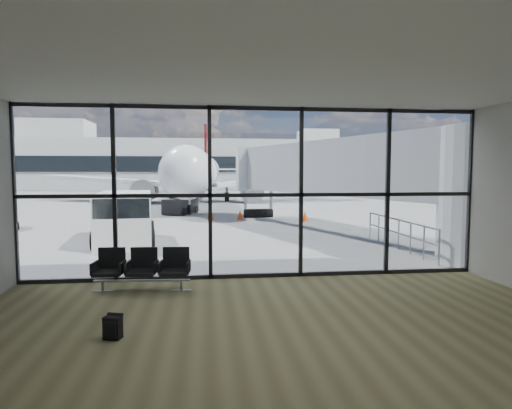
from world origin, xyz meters
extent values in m
plane|color=slate|center=(0.00, 40.00, 0.00)|extent=(220.00, 220.00, 0.00)
cube|color=brown|center=(0.00, -4.00, 0.01)|extent=(12.00, 8.00, 0.01)
cube|color=silver|center=(0.00, -4.00, 4.50)|extent=(12.00, 8.00, 0.02)
cube|color=#B6B6B1|center=(0.00, -8.00, 2.25)|extent=(12.00, 0.02, 4.50)
cube|color=white|center=(0.00, 0.00, 2.25)|extent=(12.00, 0.04, 4.50)
cube|color=black|center=(0.00, 0.00, 0.06)|extent=(12.00, 0.12, 0.10)
cube|color=black|center=(0.00, 0.00, 2.20)|extent=(12.00, 0.12, 0.10)
cube|color=black|center=(0.00, 0.00, 4.44)|extent=(12.00, 0.12, 0.10)
cube|color=black|center=(-6.00, 0.00, 2.25)|extent=(0.10, 0.12, 4.50)
cube|color=black|center=(-3.60, 0.00, 2.25)|extent=(0.10, 0.12, 4.50)
cube|color=black|center=(-1.20, 0.00, 2.25)|extent=(0.10, 0.12, 4.50)
cube|color=black|center=(1.20, 0.00, 2.25)|extent=(0.10, 0.12, 4.50)
cube|color=black|center=(3.60, 0.00, 2.25)|extent=(0.10, 0.12, 4.50)
cube|color=black|center=(6.00, 0.00, 2.25)|extent=(0.10, 0.12, 4.50)
cylinder|color=#ABAEB1|center=(7.20, 1.00, 2.10)|extent=(2.80, 2.80, 4.20)
cube|color=#ABAEB1|center=(4.55, 8.00, 3.00)|extent=(7.45, 14.81, 2.40)
cube|color=#ABAEB1|center=(1.90, 15.00, 3.00)|extent=(2.60, 2.20, 2.60)
cylinder|color=gray|center=(1.10, 15.00, 0.90)|extent=(0.20, 0.20, 1.80)
cylinder|color=gray|center=(2.70, 15.00, 0.90)|extent=(0.20, 0.20, 1.80)
cylinder|color=black|center=(1.90, 15.00, 0.25)|extent=(1.80, 0.56, 0.56)
cylinder|color=gray|center=(5.60, 0.80, 0.55)|extent=(0.06, 0.06, 1.10)
cylinder|color=gray|center=(5.60, 1.70, 0.55)|extent=(0.06, 0.06, 1.10)
cylinder|color=gray|center=(5.60, 2.60, 0.55)|extent=(0.06, 0.06, 1.10)
cylinder|color=gray|center=(5.60, 3.50, 0.55)|extent=(0.06, 0.06, 1.10)
cylinder|color=gray|center=(5.60, 4.40, 0.55)|extent=(0.06, 0.06, 1.10)
cylinder|color=gray|center=(5.60, 5.30, 0.55)|extent=(0.06, 0.06, 1.10)
cylinder|color=gray|center=(5.60, 6.20, 0.55)|extent=(0.06, 0.06, 1.10)
cylinder|color=gray|center=(5.60, 3.50, 1.08)|extent=(0.06, 5.40, 0.06)
cylinder|color=gray|center=(5.60, 3.50, 0.60)|extent=(0.06, 5.40, 0.06)
cube|color=silver|center=(0.00, 62.00, 4.00)|extent=(80.00, 12.00, 8.00)
cube|color=black|center=(0.00, 55.90, 4.00)|extent=(80.00, 0.20, 2.40)
cube|color=silver|center=(-25.00, 62.00, 9.50)|extent=(10.00, 8.00, 3.00)
cube|color=silver|center=(18.00, 62.00, 9.00)|extent=(6.00, 6.00, 2.00)
cylinder|color=#382619|center=(-33.00, 72.00, 1.71)|extent=(0.50, 0.50, 3.42)
sphere|color=black|center=(-33.00, 72.00, 5.89)|extent=(6.27, 6.27, 6.27)
cylinder|color=#382619|center=(-27.00, 72.00, 1.35)|extent=(0.50, 0.50, 2.70)
sphere|color=black|center=(-27.00, 72.00, 4.65)|extent=(4.95, 4.95, 4.95)
cylinder|color=#382619|center=(-21.00, 72.00, 1.53)|extent=(0.50, 0.50, 3.06)
sphere|color=black|center=(-21.00, 72.00, 5.27)|extent=(5.61, 5.61, 5.61)
cylinder|color=#382619|center=(-15.00, 72.00, 1.71)|extent=(0.50, 0.50, 3.42)
sphere|color=black|center=(-15.00, 72.00, 5.89)|extent=(6.27, 6.27, 6.27)
cube|color=gray|center=(-2.82, -0.97, 0.26)|extent=(2.25, 0.25, 0.04)
cube|color=black|center=(-3.58, -0.92, 0.45)|extent=(0.68, 0.64, 0.08)
cube|color=black|center=(-3.56, -0.63, 0.72)|extent=(0.64, 0.12, 0.56)
cube|color=black|center=(-2.82, -0.97, 0.45)|extent=(0.68, 0.64, 0.08)
cube|color=black|center=(-2.80, -0.69, 0.72)|extent=(0.64, 0.12, 0.56)
cube|color=black|center=(-2.05, -1.03, 0.45)|extent=(0.68, 0.64, 0.08)
cube|color=black|center=(-2.03, -0.74, 0.72)|extent=(0.64, 0.12, 0.56)
cylinder|color=gray|center=(-3.74, -0.90, 0.13)|extent=(0.06, 0.06, 0.26)
cylinder|color=gray|center=(-1.90, -1.04, 0.13)|extent=(0.06, 0.06, 0.26)
cube|color=black|center=(-2.88, -3.89, 0.20)|extent=(0.32, 0.25, 0.39)
cube|color=black|center=(-2.91, -3.99, 0.20)|extent=(0.24, 0.12, 0.27)
cylinder|color=black|center=(-2.85, -3.80, 0.39)|extent=(0.28, 0.15, 0.07)
cylinder|color=silver|center=(-1.93, 29.47, 2.77)|extent=(4.56, 27.83, 3.42)
sphere|color=silver|center=(-2.51, 15.63, 2.77)|extent=(3.42, 3.42, 3.42)
cone|color=silver|center=(-1.27, 45.63, 3.05)|extent=(3.65, 5.68, 3.42)
cube|color=black|center=(-2.49, 16.18, 3.23)|extent=(2.08, 1.19, 0.46)
cube|color=silver|center=(-9.74, 30.72, 1.99)|extent=(14.09, 7.77, 1.09)
cylinder|color=black|center=(-6.77, 28.75, 1.06)|extent=(2.07, 3.22, 1.94)
cube|color=silver|center=(-4.24, 45.29, 3.14)|extent=(5.34, 2.87, 0.17)
cube|color=silver|center=(5.95, 30.07, 1.99)|extent=(14.19, 6.76, 1.09)
cylinder|color=black|center=(2.83, 28.35, 1.06)|extent=(2.07, 3.22, 1.94)
cube|color=silver|center=(1.67, 45.04, 3.14)|extent=(5.29, 2.49, 0.17)
cube|color=#4E0B0C|center=(-1.27, 45.63, 6.10)|extent=(0.42, 3.52, 5.54)
cylinder|color=gray|center=(-2.43, 17.47, 0.65)|extent=(0.18, 0.18, 1.29)
cylinder|color=black|center=(-2.43, 17.47, 0.32)|extent=(0.26, 0.66, 0.65)
cylinder|color=black|center=(-4.50, 30.04, 0.42)|extent=(0.45, 0.90, 0.89)
cylinder|color=black|center=(0.67, 29.83, 0.42)|extent=(0.45, 0.90, 0.89)
cube|color=silver|center=(-4.50, 6.24, 0.99)|extent=(2.56, 4.79, 1.99)
cube|color=black|center=(-4.28, 4.56, 1.54)|extent=(2.03, 1.43, 0.70)
cylinder|color=black|center=(-5.30, 4.63, 0.35)|extent=(0.34, 0.72, 0.70)
cylinder|color=black|center=(-3.32, 4.88, 0.35)|extent=(0.34, 0.72, 0.70)
cylinder|color=black|center=(-5.68, 7.59, 0.35)|extent=(0.34, 0.72, 0.70)
cylinder|color=black|center=(-3.70, 7.84, 0.35)|extent=(0.34, 0.72, 0.70)
cube|color=black|center=(-3.00, 17.84, 0.53)|extent=(2.36, 3.18, 0.96)
cube|color=black|center=(-2.56, 18.91, 1.25)|extent=(1.99, 2.66, 0.99)
cylinder|color=black|center=(-3.99, 17.21, 0.24)|extent=(0.36, 0.52, 0.48)
cylinder|color=black|center=(-2.75, 16.69, 0.24)|extent=(0.36, 0.52, 0.48)
cylinder|color=black|center=(-3.25, 18.99, 0.24)|extent=(0.36, 0.52, 0.48)
cylinder|color=black|center=(-2.01, 18.47, 0.24)|extent=(0.36, 0.52, 0.48)
cylinder|color=black|center=(-10.39, 10.60, 0.20)|extent=(0.33, 0.44, 0.40)
cylinder|color=black|center=(-11.15, 12.25, 0.20)|extent=(0.33, 0.44, 0.40)
cube|color=orange|center=(-1.06, 14.14, 0.02)|extent=(0.46, 0.46, 0.03)
cone|color=orange|center=(-1.06, 14.14, 0.33)|extent=(0.44, 0.44, 0.66)
cube|color=#FC430D|center=(0.67, 13.81, 0.01)|extent=(0.39, 0.39, 0.03)
cone|color=#FC430D|center=(0.67, 13.81, 0.28)|extent=(0.37, 0.37, 0.56)
cube|color=#D4490B|center=(4.27, 12.51, 0.02)|extent=(0.44, 0.44, 0.03)
cone|color=#D4490B|center=(4.27, 12.51, 0.31)|extent=(0.41, 0.41, 0.62)
camera|label=1|loc=(-1.30, -11.11, 2.81)|focal=30.00mm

